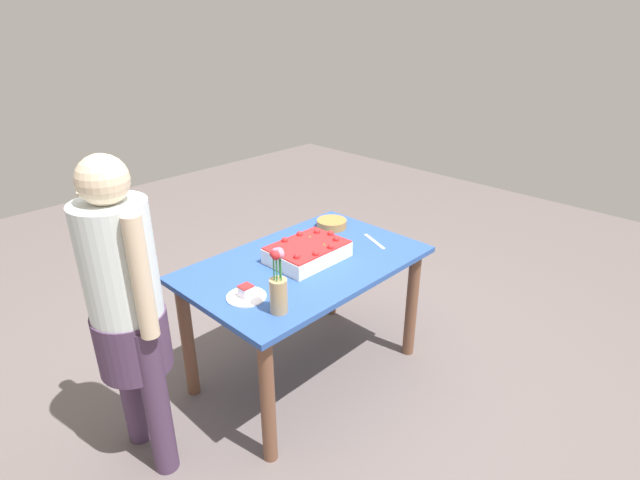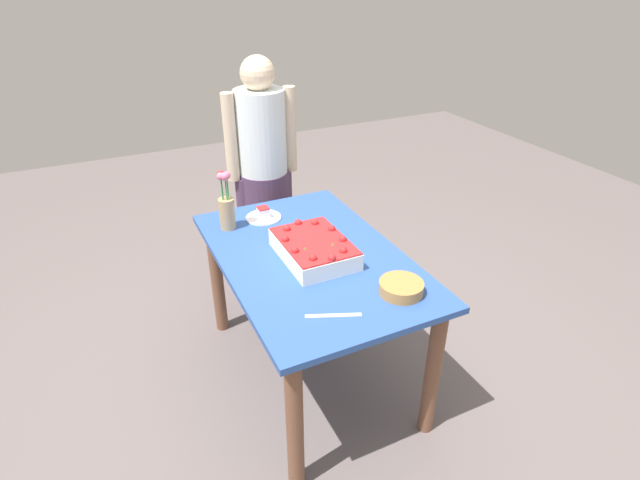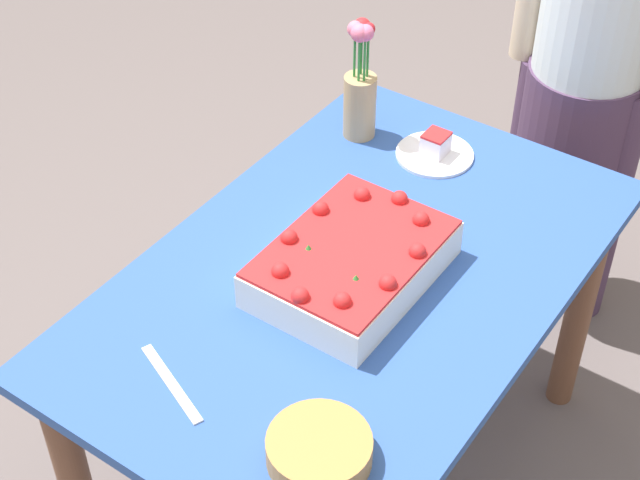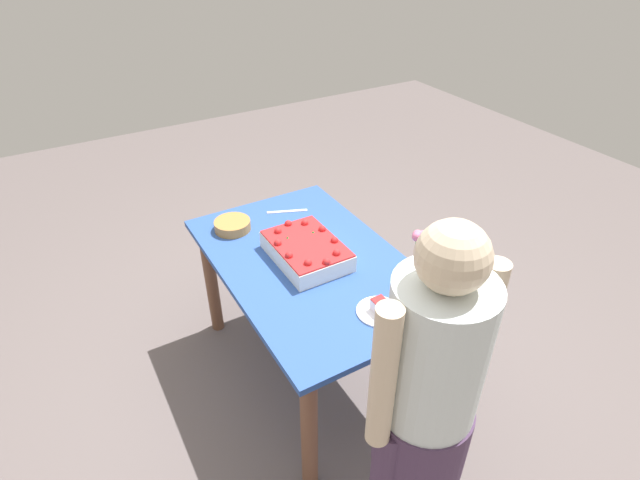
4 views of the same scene
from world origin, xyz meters
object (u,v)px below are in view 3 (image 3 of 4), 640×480
(serving_plate_with_slice, at_px, (435,150))
(sheet_cake, at_px, (352,262))
(cake_knife, at_px, (171,383))
(flower_vase, at_px, (360,90))
(person_standing, at_px, (592,51))
(fruit_bowl, at_px, (319,450))

(serving_plate_with_slice, bearing_deg, sheet_cake, 8.93)
(cake_knife, distance_m, flower_vase, 0.91)
(sheet_cake, height_order, cake_knife, sheet_cake)
(serving_plate_with_slice, relative_size, cake_knife, 0.86)
(serving_plate_with_slice, distance_m, person_standing, 0.53)
(sheet_cake, distance_m, serving_plate_with_slice, 0.49)
(serving_plate_with_slice, xyz_separation_m, flower_vase, (0.03, -0.20, 0.11))
(flower_vase, bearing_deg, sheet_cake, 31.52)
(person_standing, bearing_deg, flower_vase, -36.25)
(person_standing, bearing_deg, fruit_bowl, 4.24)
(flower_vase, bearing_deg, fruit_bowl, 29.13)
(cake_knife, xyz_separation_m, flower_vase, (-0.89, -0.16, 0.13))
(cake_knife, xyz_separation_m, fruit_bowl, (-0.02, 0.32, 0.02))
(flower_vase, distance_m, person_standing, 0.64)
(cake_knife, bearing_deg, sheet_cake, 97.07)
(serving_plate_with_slice, relative_size, fruit_bowl, 1.02)
(sheet_cake, relative_size, serving_plate_with_slice, 2.16)
(serving_plate_with_slice, xyz_separation_m, fruit_bowl, (0.90, 0.28, 0.01))
(serving_plate_with_slice, xyz_separation_m, person_standing, (-0.49, 0.18, 0.10))
(sheet_cake, height_order, flower_vase, flower_vase)
(fruit_bowl, bearing_deg, sheet_cake, -153.62)
(serving_plate_with_slice, distance_m, fruit_bowl, 0.94)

